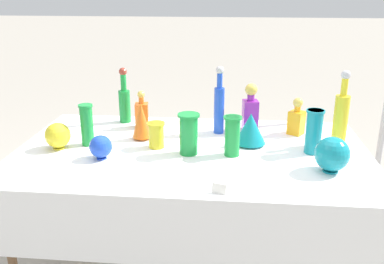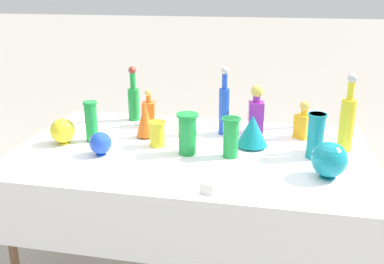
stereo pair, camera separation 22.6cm
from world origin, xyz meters
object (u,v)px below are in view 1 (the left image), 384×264
Objects in this scene: tall_bottle_2 at (124,101)px; square_decanter_0 at (297,119)px; round_bowl_2 at (58,135)px; tall_bottle_0 at (341,116)px; slender_vase_3 at (232,135)px; fluted_vase_1 at (251,128)px; slender_vase_4 at (314,130)px; slender_vase_1 at (156,134)px; slender_vase_2 at (189,133)px; fluted_vase_0 at (141,120)px; round_bowl_0 at (101,147)px; cardboard_box_behind_left at (237,169)px; square_decanter_1 at (250,110)px; tall_bottle_1 at (219,105)px; slender_vase_0 at (87,124)px; square_decanter_2 at (142,113)px; round_bowl_1 at (332,154)px.

tall_bottle_2 is 1.59× the size of square_decanter_0.
square_decanter_0 is 1.37m from round_bowl_2.
slender_vase_3 is (-0.59, -0.22, -0.05)m from tall_bottle_0.
slender_vase_4 is at bearing -15.64° from fluted_vase_1.
slender_vase_2 is (0.19, -0.07, 0.04)m from slender_vase_1.
fluted_vase_0 is 1.74× the size of round_bowl_0.
tall_bottle_2 is at bearing 64.07° from round_bowl_2.
tall_bottle_0 is 0.86× the size of cardboard_box_behind_left.
square_decanter_0 is 0.74× the size of square_decanter_1.
fluted_vase_0 is at bearing 145.87° from slender_vase_2.
cardboard_box_behind_left is (0.13, 0.75, -0.75)m from tall_bottle_1.
tall_bottle_0 is 1.92× the size of fluted_vase_0.
round_bowl_2 is (-1.37, -0.07, -0.05)m from slender_vase_4.
slender_vase_2 is at bearing -34.13° from fluted_vase_0.
fluted_vase_0 is at bearing 23.76° from slender_vase_0.
tall_bottle_0 reaches higher than slender_vase_0.
round_bowl_0 reaches higher than cardboard_box_behind_left.
tall_bottle_1 is 0.63m from tall_bottle_2.
tall_bottle_2 is 1.62× the size of slender_vase_2.
tall_bottle_1 is 0.49m from square_decanter_2.
tall_bottle_2 reaches higher than slender_vase_0.
slender_vase_1 is (0.39, -0.00, -0.05)m from slender_vase_0.
square_decanter_1 is 0.22m from fluted_vase_1.
slender_vase_3 is (0.41, -0.07, 0.04)m from slender_vase_1.
round_bowl_0 is at bearing -165.66° from slender_vase_2.
fluted_vase_1 is at bearing -173.59° from tall_bottle_0.
slender_vase_0 reaches higher than cardboard_box_behind_left.
tall_bottle_2 reaches higher than square_decanter_2.
tall_bottle_2 reaches higher than slender_vase_2.
slender_vase_0 is at bearing 179.64° from slender_vase_1.
fluted_vase_1 is at bearing -87.04° from cardboard_box_behind_left.
square_decanter_0 is at bearing 14.11° from slender_vase_0.
tall_bottle_2 is at bearing 132.68° from slender_vase_2.
tall_bottle_1 is 1.71× the size of slender_vase_4.
slender_vase_4 reaches higher than slender_vase_0.
tall_bottle_0 reaches higher than fluted_vase_0.
square_decanter_1 is 1.42× the size of slender_vase_3.
tall_bottle_1 reaches higher than round_bowl_1.
slender_vase_2 is 0.36m from fluted_vase_0.
slender_vase_3 is 1.45× the size of round_bowl_2.
square_decanter_1 is 0.45m from slender_vase_4.
slender_vase_3 is 0.97× the size of fluted_vase_0.
slender_vase_3 is 1.69× the size of round_bowl_0.
slender_vase_4 is at bearing 3.00° from round_bowl_2.
slender_vase_2 is (-0.82, -0.22, -0.05)m from tall_bottle_0.
slender_vase_2 is at bearing -179.46° from slender_vase_3.
slender_vase_0 is 0.91m from fluted_vase_1.
fluted_vase_0 reaches higher than cardboard_box_behind_left.
slender_vase_4 is at bearing 101.46° from round_bowl_1.
slender_vase_3 is 0.50m from round_bowl_1.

